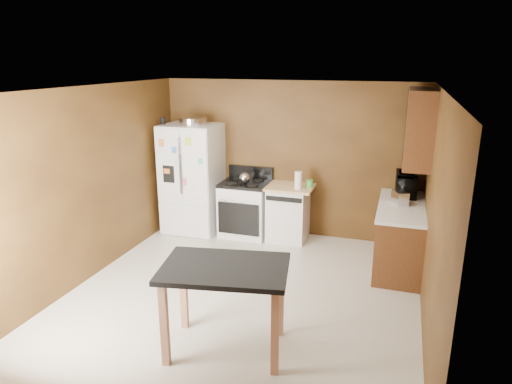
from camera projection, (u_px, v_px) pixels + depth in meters
The scene contains 18 objects.
floor at pixel (243, 294), 5.68m from camera, with size 4.50×4.50×0.00m, color beige.
ceiling at pixel (241, 89), 4.98m from camera, with size 4.50×4.50×0.00m, color white.
wall_back at pixel (289, 159), 7.38m from camera, with size 4.20×4.20×0.00m, color brown.
wall_front at pixel (138, 286), 3.28m from camera, with size 4.20×4.20×0.00m, color brown.
wall_left at pixel (91, 184), 5.95m from camera, with size 4.50×4.50×0.00m, color brown.
wall_right at pixel (434, 217), 4.71m from camera, with size 4.50×4.50×0.00m, color brown.
roasting_pan at pixel (193, 121), 7.32m from camera, with size 0.44×0.44×0.11m, color silver.
pen_cup at pixel (163, 121), 7.34m from camera, with size 0.08×0.08×0.11m, color black.
kettle at pixel (244, 178), 7.27m from camera, with size 0.17×0.17×0.17m, color silver.
paper_towel at pixel (298, 180), 7.00m from camera, with size 0.11×0.11×0.27m, color white.
green_canister at pixel (310, 183), 7.11m from camera, with size 0.11×0.11×0.12m, color green.
toaster at pixel (400, 198), 6.24m from camera, with size 0.16×0.25×0.18m, color silver.
microwave at pixel (406, 185), 6.63m from camera, with size 0.54×0.37×0.30m, color black.
refrigerator at pixel (192, 178), 7.59m from camera, with size 0.90×0.80×1.80m.
gas_range at pixel (245, 208), 7.50m from camera, with size 0.76×0.68×1.10m.
dishwasher at pixel (288, 212), 7.31m from camera, with size 0.78×0.63×0.89m.
right_cabinets at pixel (405, 204), 6.23m from camera, with size 0.63×1.58×2.45m.
island at pixel (225, 279), 4.41m from camera, with size 1.34×1.01×0.91m.
Camera 1 is at (1.72, -4.79, 2.83)m, focal length 32.00 mm.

